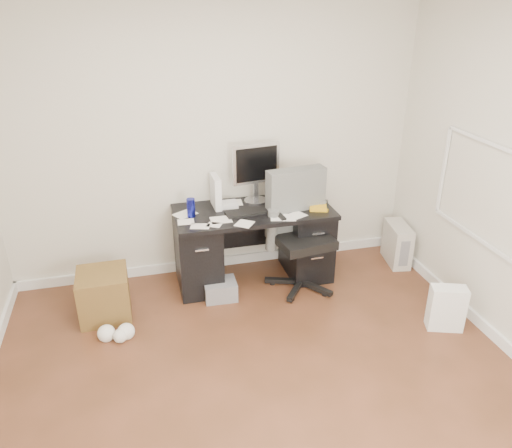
{
  "coord_description": "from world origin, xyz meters",
  "views": [
    {
      "loc": [
        -0.76,
        -2.57,
        2.63
      ],
      "look_at": [
        0.21,
        1.2,
        0.82
      ],
      "focal_mm": 35.0,
      "sensor_mm": 36.0,
      "label": 1
    }
  ],
  "objects_px": {
    "wicker_basket": "(104,295)",
    "pc_tower": "(397,244)",
    "lcd_monitor": "(256,173)",
    "desk": "(253,243)",
    "keyboard": "(249,212)",
    "office_chair": "(303,233)"
  },
  "relations": [
    {
      "from": "wicker_basket",
      "to": "pc_tower",
      "type": "bearing_deg",
      "value": 4.61
    },
    {
      "from": "wicker_basket",
      "to": "lcd_monitor",
      "type": "bearing_deg",
      "value": 17.87
    },
    {
      "from": "desk",
      "to": "wicker_basket",
      "type": "height_order",
      "value": "desk"
    },
    {
      "from": "pc_tower",
      "to": "desk",
      "type": "bearing_deg",
      "value": -172.54
    },
    {
      "from": "lcd_monitor",
      "to": "keyboard",
      "type": "xyz_separation_m",
      "value": [
        -0.13,
        -0.26,
        -0.29
      ]
    },
    {
      "from": "keyboard",
      "to": "wicker_basket",
      "type": "xyz_separation_m",
      "value": [
        -1.37,
        -0.23,
        -0.55
      ]
    },
    {
      "from": "lcd_monitor",
      "to": "wicker_basket",
      "type": "relative_size",
      "value": 1.39
    },
    {
      "from": "lcd_monitor",
      "to": "desk",
      "type": "bearing_deg",
      "value": -118.97
    },
    {
      "from": "wicker_basket",
      "to": "desk",
      "type": "bearing_deg",
      "value": 11.63
    },
    {
      "from": "lcd_monitor",
      "to": "pc_tower",
      "type": "relative_size",
      "value": 1.4
    },
    {
      "from": "lcd_monitor",
      "to": "keyboard",
      "type": "bearing_deg",
      "value": -124.92
    },
    {
      "from": "desk",
      "to": "office_chair",
      "type": "height_order",
      "value": "office_chair"
    },
    {
      "from": "office_chair",
      "to": "desk",
      "type": "bearing_deg",
      "value": 141.44
    },
    {
      "from": "lcd_monitor",
      "to": "wicker_basket",
      "type": "distance_m",
      "value": 1.79
    },
    {
      "from": "desk",
      "to": "lcd_monitor",
      "type": "height_order",
      "value": "lcd_monitor"
    },
    {
      "from": "desk",
      "to": "wicker_basket",
      "type": "bearing_deg",
      "value": -168.37
    },
    {
      "from": "keyboard",
      "to": "office_chair",
      "type": "distance_m",
      "value": 0.54
    },
    {
      "from": "desk",
      "to": "keyboard",
      "type": "xyz_separation_m",
      "value": [
        -0.06,
        -0.07,
        0.36
      ]
    },
    {
      "from": "desk",
      "to": "keyboard",
      "type": "height_order",
      "value": "keyboard"
    },
    {
      "from": "desk",
      "to": "office_chair",
      "type": "bearing_deg",
      "value": -31.33
    },
    {
      "from": "desk",
      "to": "wicker_basket",
      "type": "xyz_separation_m",
      "value": [
        -1.43,
        -0.29,
        -0.18
      ]
    },
    {
      "from": "desk",
      "to": "pc_tower",
      "type": "relative_size",
      "value": 3.5
    }
  ]
}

